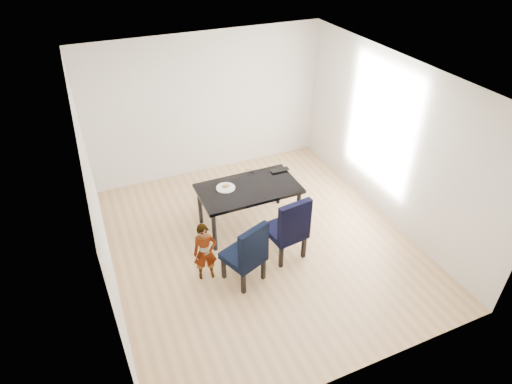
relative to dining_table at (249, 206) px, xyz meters
name	(u,v)px	position (x,y,z in m)	size (l,w,h in m)	color
floor	(261,243)	(0.00, -0.50, -0.38)	(4.50, 5.00, 0.01)	tan
ceiling	(262,77)	(0.00, -0.50, 2.33)	(4.50, 5.00, 0.01)	white
wall_back	(207,106)	(0.00, 2.00, 0.98)	(4.50, 0.01, 2.70)	silver
wall_front	(366,294)	(0.00, -3.00, 0.98)	(4.50, 0.01, 2.70)	silver
wall_left	(97,208)	(-2.25, -0.50, 0.98)	(0.01, 5.00, 2.70)	silver
wall_right	(391,141)	(2.25, -0.50, 0.98)	(0.01, 5.00, 2.70)	silver
dining_table	(249,206)	(0.00, 0.00, 0.00)	(1.60, 0.90, 0.75)	black
chair_left	(243,251)	(-0.54, -1.11, 0.14)	(0.49, 0.51, 1.02)	black
chair_right	(285,226)	(0.23, -0.87, 0.17)	(0.52, 0.54, 1.08)	black
child	(205,252)	(-1.02, -0.86, 0.09)	(0.34, 0.22, 0.92)	orange
plate	(226,188)	(-0.34, 0.12, 0.38)	(0.30, 0.30, 0.02)	white
sandwich	(226,185)	(-0.33, 0.13, 0.42)	(0.14, 0.06, 0.05)	olive
laptop	(279,169)	(0.68, 0.30, 0.39)	(0.32, 0.21, 0.03)	black
cable_tangle	(251,174)	(0.20, 0.35, 0.38)	(0.13, 0.13, 0.01)	black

